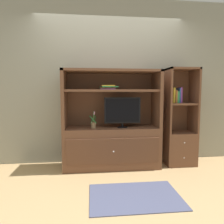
# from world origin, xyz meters

# --- Properties ---
(ground_plane) EXTENTS (8.00, 8.00, 0.00)m
(ground_plane) POSITION_xyz_m (0.00, 0.00, 0.00)
(ground_plane) COLOR tan
(painted_rear_wall) EXTENTS (6.00, 0.10, 2.80)m
(painted_rear_wall) POSITION_xyz_m (0.00, 0.75, 1.40)
(painted_rear_wall) COLOR gray
(painted_rear_wall) RESTS_ON ground_plane
(area_rug) EXTENTS (1.06, 0.70, 0.01)m
(area_rug) POSITION_xyz_m (0.17, -0.60, 0.01)
(area_rug) COLOR #4C5170
(area_rug) RESTS_ON ground_plane
(media_console) EXTENTS (1.54, 0.53, 1.57)m
(media_console) POSITION_xyz_m (0.00, 0.41, 0.51)
(media_console) COLOR brown
(media_console) RESTS_ON ground_plane
(tv_monitor) EXTENTS (0.58, 0.16, 0.48)m
(tv_monitor) POSITION_xyz_m (0.17, 0.34, 0.92)
(tv_monitor) COLOR black
(tv_monitor) RESTS_ON media_console
(potted_plant) EXTENTS (0.12, 0.12, 0.27)m
(potted_plant) POSITION_xyz_m (-0.29, 0.34, 0.72)
(potted_plant) COLOR #8C7251
(potted_plant) RESTS_ON media_console
(magazine_stack) EXTENTS (0.28, 0.36, 0.07)m
(magazine_stack) POSITION_xyz_m (-0.06, 0.39, 1.30)
(magazine_stack) COLOR purple
(magazine_stack) RESTS_ON media_console
(bookshelf_tall) EXTENTS (0.49, 0.39, 1.61)m
(bookshelf_tall) POSITION_xyz_m (1.15, 0.41, 0.53)
(bookshelf_tall) COLOR brown
(bookshelf_tall) RESTS_ON ground_plane
(upright_book_row) EXTENTS (0.18, 0.16, 0.26)m
(upright_book_row) POSITION_xyz_m (1.06, 0.40, 1.16)
(upright_book_row) COLOR gold
(upright_book_row) RESTS_ON bookshelf_tall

